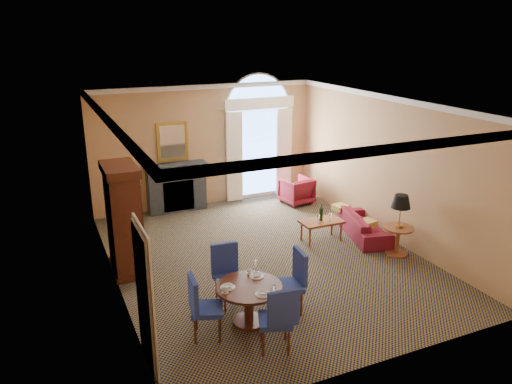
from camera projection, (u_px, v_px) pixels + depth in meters
name	position (u px, v px, depth m)	size (l,w,h in m)	color
ground	(266.00, 258.00, 10.39)	(7.50, 7.50, 0.00)	black
room_envelope	(252.00, 134.00, 10.17)	(6.04, 7.52, 3.45)	tan
armoire	(124.00, 221.00, 9.57)	(0.62, 1.09, 2.15)	#3F1A0E
dining_table	(249.00, 296.00, 7.96)	(1.07, 1.07, 0.87)	#3F1A0E
dining_chair_north	(227.00, 270.00, 8.57)	(0.51, 0.52, 1.06)	navy
dining_chair_south	(279.00, 316.00, 7.21)	(0.61, 0.61, 1.06)	navy
dining_chair_east	(294.00, 277.00, 8.32)	(0.60, 0.60, 1.06)	navy
dining_chair_west	(201.00, 303.00, 7.53)	(0.61, 0.61, 1.06)	navy
sofa	(364.00, 225.00, 11.41)	(1.81, 0.71, 0.53)	maroon
armchair	(296.00, 190.00, 13.55)	(0.76, 0.79, 0.72)	maroon
coffee_table	(322.00, 222.00, 11.12)	(0.95, 0.53, 0.87)	brown
side_table	(400.00, 217.00, 10.30)	(0.62, 0.62, 1.30)	brown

